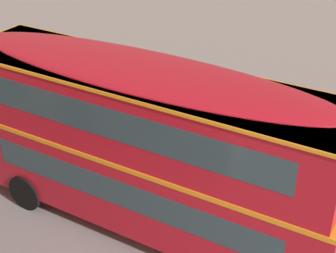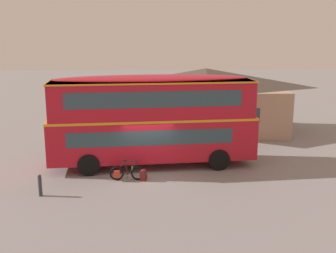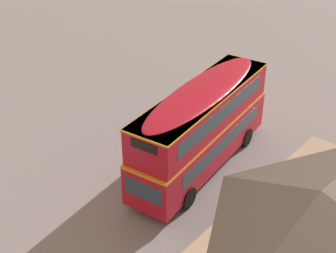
% 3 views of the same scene
% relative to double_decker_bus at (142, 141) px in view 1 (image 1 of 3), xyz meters
% --- Properties ---
extents(ground_plane, '(120.00, 120.00, 0.00)m').
position_rel_double_decker_bus_xyz_m(ground_plane, '(-0.24, -1.48, -2.64)').
color(ground_plane, gray).
extents(double_decker_bus, '(10.76, 3.37, 4.79)m').
position_rel_double_decker_bus_xyz_m(double_decker_bus, '(0.00, 0.00, 0.00)').
color(double_decker_bus, black).
rests_on(double_decker_bus, ground).
extents(touring_bicycle, '(1.70, 0.46, 1.03)m').
position_rel_double_decker_bus_xyz_m(touring_bicycle, '(-1.32, -2.20, -2.27)').
color(touring_bicycle, black).
rests_on(touring_bicycle, ground).
extents(backpack_on_ground, '(0.35, 0.32, 0.57)m').
position_rel_double_decker_bus_xyz_m(backpack_on_ground, '(-0.50, -2.31, -2.35)').
color(backpack_on_ground, maroon).
rests_on(backpack_on_ground, ground).
extents(water_bottle_green_metal, '(0.07, 0.07, 0.22)m').
position_rel_double_decker_bus_xyz_m(water_bottle_green_metal, '(-1.25, -2.40, -2.54)').
color(water_bottle_green_metal, green).
rests_on(water_bottle_green_metal, ground).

